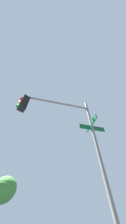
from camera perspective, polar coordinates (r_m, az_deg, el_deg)
name	(u,v)px	position (r m, az deg, el deg)	size (l,w,h in m)	color
traffic_signal_near	(60,122)	(4.08, -1.85, -5.60)	(1.86, 3.39, 5.45)	slate
street_tree	(4,189)	(19.25, -29.73, -33.19)	(3.16, 3.16, 5.85)	#4C331E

